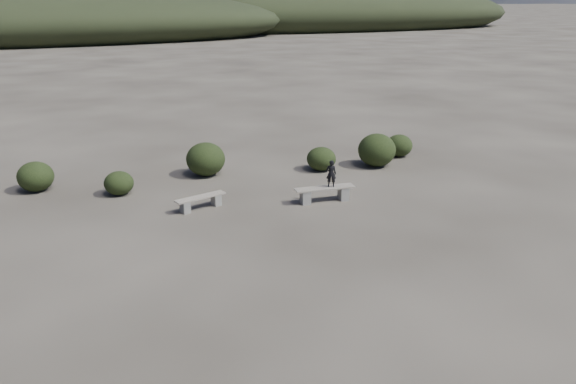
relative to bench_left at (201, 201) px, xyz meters
name	(u,v)px	position (x,y,z in m)	size (l,w,h in m)	color
ground	(366,278)	(2.67, -5.93, -0.25)	(1200.00, 1200.00, 0.00)	#332E27
bench_left	(201,201)	(0.00, 0.00, 0.00)	(1.68, 0.81, 0.41)	slate
bench_right	(325,193)	(3.89, -0.74, 0.05)	(1.99, 0.53, 0.49)	slate
seated_person	(331,174)	(4.11, -0.76, 0.68)	(0.32, 0.21, 0.88)	black
shrub_a	(119,183)	(-2.27, 2.31, 0.15)	(0.97, 0.97, 0.80)	black
shrub_b	(206,159)	(0.94, 3.45, 0.37)	(1.44, 1.44, 1.23)	black
shrub_c	(321,159)	(5.22, 2.55, 0.20)	(1.12, 1.12, 0.90)	black
shrub_d	(377,150)	(7.47, 2.31, 0.39)	(1.47, 1.47, 1.29)	black
shrub_e	(399,145)	(9.06, 3.26, 0.21)	(1.10, 1.10, 0.92)	black
shrub_f	(36,177)	(-4.89, 3.70, 0.26)	(1.20, 1.20, 1.02)	black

